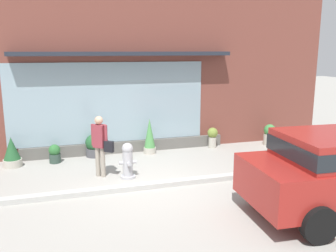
# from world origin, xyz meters

# --- Properties ---
(ground_plane) EXTENTS (60.00, 60.00, 0.00)m
(ground_plane) POSITION_xyz_m (0.00, 0.00, 0.00)
(ground_plane) COLOR #9E9B93
(curb_strip) EXTENTS (14.00, 0.24, 0.12)m
(curb_strip) POSITION_xyz_m (0.00, -0.20, 0.06)
(curb_strip) COLOR #B2B2AD
(curb_strip) RESTS_ON ground_plane
(storefront) EXTENTS (14.00, 0.81, 5.08)m
(storefront) POSITION_xyz_m (-0.01, 3.19, 2.49)
(storefront) COLOR brown
(storefront) RESTS_ON ground_plane
(fire_hydrant) EXTENTS (0.43, 0.41, 0.91)m
(fire_hydrant) POSITION_xyz_m (-0.41, 0.63, 0.45)
(fire_hydrant) COLOR #B2B2B7
(fire_hydrant) RESTS_ON ground_plane
(pedestrian_with_handbag) EXTENTS (0.52, 0.48, 1.58)m
(pedestrian_with_handbag) POSITION_xyz_m (-1.05, 0.92, 0.91)
(pedestrian_with_handbag) COLOR #9E9384
(pedestrian_with_handbag) RESTS_ON ground_plane
(potted_plant_window_right) EXTENTS (0.51, 0.51, 0.69)m
(potted_plant_window_right) POSITION_xyz_m (-1.05, 2.80, 0.34)
(potted_plant_window_right) COLOR #4C4C51
(potted_plant_window_right) RESTS_ON ground_plane
(potted_plant_doorstep) EXTENTS (0.38, 0.38, 1.11)m
(potted_plant_doorstep) POSITION_xyz_m (0.66, 2.63, 0.54)
(potted_plant_doorstep) COLOR #B7B2A3
(potted_plant_doorstep) RESTS_ON ground_plane
(potted_plant_corner_tall) EXTENTS (0.34, 0.34, 0.68)m
(potted_plant_corner_tall) POSITION_xyz_m (2.82, 2.67, 0.38)
(potted_plant_corner_tall) COLOR #B7B2A3
(potted_plant_corner_tall) RESTS_ON ground_plane
(potted_plant_window_center) EXTENTS (0.40, 0.40, 0.72)m
(potted_plant_window_center) POSITION_xyz_m (4.84, 2.45, 0.36)
(potted_plant_window_center) COLOR #B7B2A3
(potted_plant_window_center) RESTS_ON ground_plane
(potted_plant_near_hydrant) EXTENTS (0.50, 0.50, 0.84)m
(potted_plant_near_hydrant) POSITION_xyz_m (-3.33, 2.45, 0.40)
(potted_plant_near_hydrant) COLOR #B7B2A3
(potted_plant_near_hydrant) RESTS_ON ground_plane
(potted_plant_window_left) EXTENTS (0.33, 0.33, 0.54)m
(potted_plant_window_left) POSITION_xyz_m (-2.20, 2.48, 0.27)
(potted_plant_window_left) COLOR #33473D
(potted_plant_window_left) RESTS_ON ground_plane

